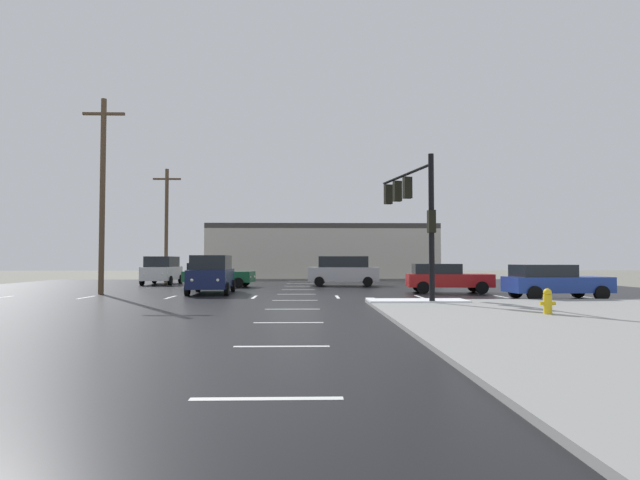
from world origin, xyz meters
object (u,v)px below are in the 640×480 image
(sedan_green, at_px, (216,274))
(suv_silver, at_px, (343,270))
(sedan_red, at_px, (446,277))
(fire_hydrant, at_px, (548,301))
(utility_pole_distant, at_px, (166,223))
(sedan_blue, at_px, (553,281))
(utility_pole_far, at_px, (102,192))
(suv_white, at_px, (162,270))
(traffic_signal_mast, at_px, (413,204))
(suv_navy, at_px, (212,273))

(sedan_green, distance_m, suv_silver, 8.62)
(sedan_red, bearing_deg, fire_hydrant, -85.99)
(utility_pole_distant, bearing_deg, suv_silver, -21.79)
(sedan_blue, distance_m, utility_pole_far, 22.80)
(suv_silver, bearing_deg, fire_hydrant, 108.50)
(sedan_blue, xyz_separation_m, suv_white, (-21.81, 14.82, 0.24))
(suv_silver, xyz_separation_m, suv_white, (-13.15, 2.49, 0.00))
(fire_hydrant, xyz_separation_m, suv_silver, (-4.95, 19.57, 0.55))
(suv_silver, height_order, utility_pole_far, utility_pole_far)
(sedan_green, relative_size, utility_pole_distant, 0.52)
(sedan_blue, bearing_deg, suv_white, 142.55)
(fire_hydrant, xyz_separation_m, sedan_blue, (3.72, 7.24, 0.32))
(suv_white, height_order, utility_pole_distant, utility_pole_distant)
(traffic_signal_mast, xyz_separation_m, suv_navy, (-9.67, 5.67, -3.13))
(traffic_signal_mast, height_order, utility_pole_far, utility_pole_far)
(sedan_green, xyz_separation_m, suv_white, (-4.64, 3.83, 0.24))
(fire_hydrant, relative_size, suv_white, 0.16)
(sedan_green, height_order, sedan_blue, same)
(suv_white, bearing_deg, sedan_blue, 54.08)
(suv_silver, bearing_deg, traffic_signal_mast, 102.95)
(traffic_signal_mast, distance_m, utility_pole_far, 16.27)
(fire_hydrant, height_order, sedan_blue, sedan_blue)
(sedan_red, height_order, utility_pole_distant, utility_pole_distant)
(sedan_green, relative_size, suv_white, 0.96)
(utility_pole_far, bearing_deg, sedan_green, 55.20)
(suv_silver, relative_size, utility_pole_distant, 0.55)
(sedan_blue, bearing_deg, suv_silver, 121.84)
(traffic_signal_mast, relative_size, utility_pole_far, 0.57)
(suv_navy, bearing_deg, suv_silver, 133.05)
(sedan_blue, bearing_deg, sedan_red, 124.48)
(traffic_signal_mast, height_order, sedan_green, traffic_signal_mast)
(sedan_blue, xyz_separation_m, suv_silver, (-8.66, 12.33, 0.24))
(utility_pole_far, relative_size, utility_pole_distant, 1.14)
(sedan_blue, distance_m, suv_navy, 16.90)
(traffic_signal_mast, bearing_deg, sedan_blue, -91.63)
(suv_white, bearing_deg, utility_pole_distant, -171.44)
(sedan_green, xyz_separation_m, suv_silver, (8.51, 1.34, 0.24))
(suv_navy, distance_m, sedan_red, 12.65)
(sedan_green, height_order, suv_navy, suv_navy)
(fire_hydrant, height_order, utility_pole_far, utility_pole_far)
(sedan_red, relative_size, utility_pole_distant, 0.51)
(fire_hydrant, relative_size, utility_pole_distant, 0.09)
(traffic_signal_mast, height_order, sedan_red, traffic_signal_mast)
(sedan_green, distance_m, suv_navy, 6.55)
(sedan_red, bearing_deg, utility_pole_far, -173.70)
(sedan_red, bearing_deg, suv_silver, 127.77)
(sedan_green, xyz_separation_m, suv_navy, (0.89, -6.49, 0.24))
(traffic_signal_mast, relative_size, sedan_green, 1.26)
(sedan_blue, xyz_separation_m, utility_pole_distant, (-22.35, 17.80, 3.88))
(traffic_signal_mast, relative_size, sedan_red, 1.27)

